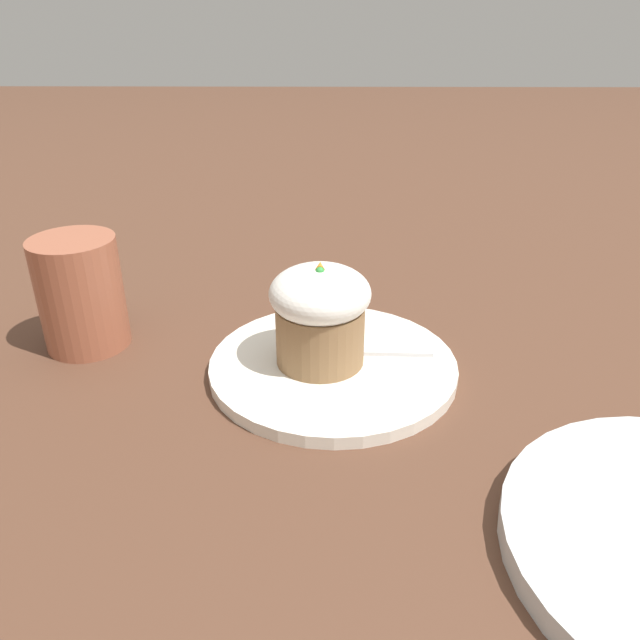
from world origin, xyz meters
TOP-DOWN VIEW (x-y plane):
  - ground_plane at (0.00, 0.00)m, footprint 4.00×4.00m
  - dessert_plate at (0.00, 0.00)m, footprint 0.22×0.22m
  - carrot_cake at (-0.00, 0.01)m, footprint 0.09×0.09m
  - spoon at (0.01, -0.01)m, footprint 0.04×0.12m
  - coffee_cup at (0.05, 0.24)m, footprint 0.11×0.08m

SIDE VIEW (x-z plane):
  - ground_plane at x=0.00m, z-range 0.00..0.00m
  - dessert_plate at x=0.00m, z-range 0.00..0.01m
  - spoon at x=0.01m, z-range 0.01..0.02m
  - coffee_cup at x=0.05m, z-range 0.00..0.11m
  - carrot_cake at x=0.00m, z-range 0.01..0.11m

